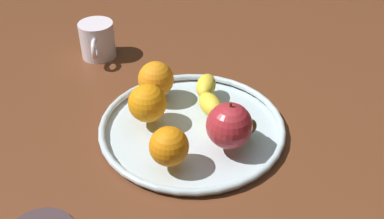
{
  "coord_description": "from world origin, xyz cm",
  "views": [
    {
      "loc": [
        63.36,
        -3.8,
        52.45
      ],
      "look_at": [
        0.0,
        0.0,
        4.8
      ],
      "focal_mm": 41.91,
      "sensor_mm": 36.0,
      "label": 1
    }
  ],
  "objects_px": {
    "banana": "(218,104)",
    "orange_back_left": "(156,79)",
    "apple": "(229,126)",
    "ambient_mug": "(97,40)",
    "fruit_bowl": "(192,126)",
    "orange_back_right": "(169,146)",
    "orange_front_left": "(147,103)"
  },
  "relations": [
    {
      "from": "apple",
      "to": "orange_front_left",
      "type": "distance_m",
      "value": 0.16
    },
    {
      "from": "apple",
      "to": "orange_back_left",
      "type": "relative_size",
      "value": 1.24
    },
    {
      "from": "apple",
      "to": "ambient_mug",
      "type": "distance_m",
      "value": 0.43
    },
    {
      "from": "orange_back_right",
      "to": "orange_front_left",
      "type": "height_order",
      "value": "orange_front_left"
    },
    {
      "from": "orange_back_left",
      "to": "fruit_bowl",
      "type": "bearing_deg",
      "value": 34.03
    },
    {
      "from": "banana",
      "to": "orange_back_right",
      "type": "bearing_deg",
      "value": -56.46
    },
    {
      "from": "banana",
      "to": "ambient_mug",
      "type": "distance_m",
      "value": 0.36
    },
    {
      "from": "ambient_mug",
      "to": "apple",
      "type": "bearing_deg",
      "value": 36.75
    },
    {
      "from": "banana",
      "to": "ambient_mug",
      "type": "height_order",
      "value": "ambient_mug"
    },
    {
      "from": "orange_front_left",
      "to": "banana",
      "type": "bearing_deg",
      "value": 94.77
    },
    {
      "from": "apple",
      "to": "ambient_mug",
      "type": "bearing_deg",
      "value": -143.25
    },
    {
      "from": "fruit_bowl",
      "to": "banana",
      "type": "height_order",
      "value": "banana"
    },
    {
      "from": "banana",
      "to": "orange_back_right",
      "type": "relative_size",
      "value": 2.85
    },
    {
      "from": "orange_back_right",
      "to": "orange_back_left",
      "type": "bearing_deg",
      "value": -173.65
    },
    {
      "from": "orange_front_left",
      "to": "orange_back_right",
      "type": "bearing_deg",
      "value": 17.5
    },
    {
      "from": "apple",
      "to": "banana",
      "type": "bearing_deg",
      "value": -174.82
    },
    {
      "from": "banana",
      "to": "orange_back_right",
      "type": "height_order",
      "value": "orange_back_right"
    },
    {
      "from": "fruit_bowl",
      "to": "orange_back_right",
      "type": "distance_m",
      "value": 0.11
    },
    {
      "from": "banana",
      "to": "orange_back_left",
      "type": "bearing_deg",
      "value": -140.42
    },
    {
      "from": "fruit_bowl",
      "to": "orange_back_right",
      "type": "bearing_deg",
      "value": -23.45
    },
    {
      "from": "fruit_bowl",
      "to": "orange_back_left",
      "type": "distance_m",
      "value": 0.12
    },
    {
      "from": "fruit_bowl",
      "to": "banana",
      "type": "distance_m",
      "value": 0.06
    },
    {
      "from": "banana",
      "to": "orange_back_right",
      "type": "xyz_separation_m",
      "value": [
        0.13,
        -0.09,
        0.01
      ]
    },
    {
      "from": "apple",
      "to": "ambient_mug",
      "type": "height_order",
      "value": "apple"
    },
    {
      "from": "ambient_mug",
      "to": "fruit_bowl",
      "type": "bearing_deg",
      "value": 34.98
    },
    {
      "from": "fruit_bowl",
      "to": "orange_back_right",
      "type": "relative_size",
      "value": 5.23
    },
    {
      "from": "orange_front_left",
      "to": "apple",
      "type": "bearing_deg",
      "value": 60.52
    },
    {
      "from": "apple",
      "to": "orange_back_left",
      "type": "height_order",
      "value": "apple"
    },
    {
      "from": "fruit_bowl",
      "to": "ambient_mug",
      "type": "height_order",
      "value": "ambient_mug"
    },
    {
      "from": "fruit_bowl",
      "to": "orange_front_left",
      "type": "distance_m",
      "value": 0.09
    },
    {
      "from": "orange_back_left",
      "to": "orange_back_right",
      "type": "distance_m",
      "value": 0.19
    },
    {
      "from": "orange_back_right",
      "to": "orange_front_left",
      "type": "distance_m",
      "value": 0.12
    }
  ]
}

